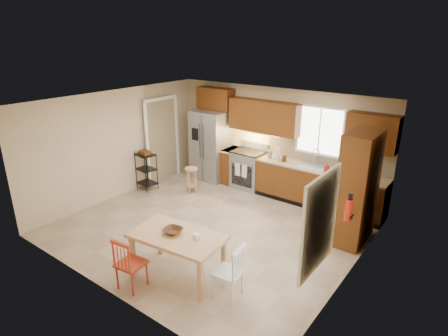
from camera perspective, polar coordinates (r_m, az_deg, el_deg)
name	(u,v)px	position (r m, az deg, el deg)	size (l,w,h in m)	color
floor	(211,227)	(7.65, -1.92, -8.93)	(5.50, 5.50, 0.00)	tan
ceiling	(210,103)	(6.80, -2.17, 9.85)	(5.50, 5.00, 0.02)	silver
wall_back	(276,140)	(9.11, 7.89, 4.23)	(5.50, 0.02, 2.50)	#CCB793
wall_front	(99,218)	(5.57, -18.51, -7.17)	(5.50, 0.02, 2.50)	#CCB793
wall_left	(118,144)	(9.03, -15.79, 3.51)	(0.02, 5.00, 2.50)	#CCB793
wall_right	(354,207)	(5.93, 19.25, -5.59)	(0.02, 5.00, 2.50)	#CCB793
refrigerator	(211,145)	(9.82, -1.97, 3.50)	(0.92, 0.75, 1.82)	gray
range_stove	(249,170)	(9.36, 3.79, -0.27)	(0.76, 0.63, 0.92)	gray
base_cabinet_narrow	(231,166)	(9.67, 1.11, 0.38)	(0.30, 0.60, 0.90)	#5B3210
base_cabinet_run	(318,187)	(8.59, 14.16, -2.85)	(2.92, 0.60, 0.90)	#5B3210
dishwasher	(338,198)	(8.16, 16.95, -4.37)	(0.60, 0.02, 0.78)	black
backsplash	(326,153)	(8.60, 15.32, 2.21)	(2.92, 0.03, 0.55)	beige
upper_over_fridge	(216,99)	(9.70, -1.30, 10.52)	(1.00, 0.35, 0.55)	#603610
upper_left_block	(264,116)	(8.95, 6.11, 7.81)	(1.80, 0.35, 0.75)	#603610
upper_right_block	(372,133)	(8.00, 21.67, 5.04)	(1.00, 0.35, 0.75)	#603610
window_back	(320,131)	(8.53, 14.42, 5.49)	(1.12, 0.04, 1.12)	white
sink	(312,168)	(8.51, 13.22, -0.02)	(0.62, 0.46, 0.16)	gray
undercab_glow	(252,131)	(9.17, 4.32, 5.63)	(1.60, 0.30, 0.01)	#FFBF66
soap_bottle	(327,167)	(8.25, 15.41, 0.13)	(0.09, 0.09, 0.19)	red
paper_towel	(277,154)	(8.76, 8.13, 2.14)	(0.12, 0.12, 0.28)	silver
canister_steel	(270,154)	(8.87, 6.98, 2.08)	(0.11, 0.11, 0.18)	gray
canister_wood	(284,159)	(8.67, 9.16, 1.40)	(0.10, 0.10, 0.14)	#472B12
pantry	(358,189)	(7.15, 19.73, -2.97)	(0.50, 0.95, 2.10)	#5B3210
fire_extinguisher	(349,210)	(6.15, 18.48, -6.09)	(0.12, 0.12, 0.36)	red
window_right	(320,223)	(4.88, 14.38, -8.13)	(0.04, 1.02, 1.32)	white
doorway	(162,141)	(9.83, -9.44, 4.11)	(0.04, 0.95, 2.10)	#8C7A59
dining_table	(178,255)	(6.15, -7.02, -13.06)	(1.47, 0.83, 0.72)	tan
chair_red	(131,263)	(5.97, -13.99, -13.82)	(0.40, 0.40, 0.86)	#A62F19
chair_white	(228,271)	(5.63, 0.60, -15.49)	(0.40, 0.40, 0.86)	silver
table_bowl	(173,233)	(6.01, -7.81, -9.83)	(0.30, 0.30, 0.07)	#472B12
table_jar	(196,237)	(5.81, -4.22, -10.51)	(0.10, 0.10, 0.12)	silver
bar_stool	(192,180)	(9.11, -4.97, -1.86)	(0.31, 0.31, 0.63)	tan
utility_cart	(146,171)	(9.42, -11.74, -0.45)	(0.47, 0.37, 0.95)	black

